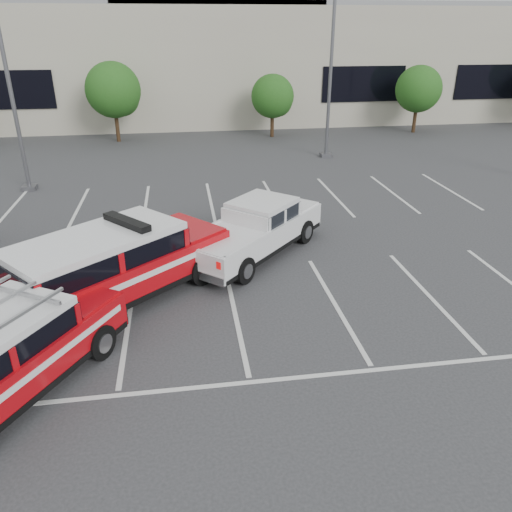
{
  "coord_description": "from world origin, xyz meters",
  "views": [
    {
      "loc": [
        -1.13,
        -11.11,
        6.78
      ],
      "look_at": [
        0.73,
        1.11,
        1.05
      ],
      "focal_mm": 35.0,
      "sensor_mm": 36.0,
      "label": 1
    }
  ],
  "objects": [
    {
      "name": "ground",
      "position": [
        0.0,
        0.0,
        0.0
      ],
      "size": [
        120.0,
        120.0,
        0.0
      ],
      "primitive_type": "plane",
      "color": "#2F2F32",
      "rests_on": "ground"
    },
    {
      "name": "stall_markings",
      "position": [
        0.0,
        4.5,
        0.01
      ],
      "size": [
        23.0,
        15.0,
        0.01
      ],
      "primitive_type": "cube",
      "color": "silver",
      "rests_on": "ground"
    },
    {
      "name": "convention_building",
      "position": [
        0.18,
        31.86,
        4.72
      ],
      "size": [
        60.0,
        16.99,
        13.2
      ],
      "color": "#BFB8A1",
      "rests_on": "ground"
    },
    {
      "name": "tree_mid_left",
      "position": [
        -4.91,
        22.05,
        3.04
      ],
      "size": [
        3.37,
        3.37,
        4.85
      ],
      "color": "#3F2B19",
      "rests_on": "ground"
    },
    {
      "name": "tree_mid_right",
      "position": [
        5.09,
        22.05,
        2.5
      ],
      "size": [
        2.77,
        2.77,
        3.99
      ],
      "color": "#3F2B19",
      "rests_on": "ground"
    },
    {
      "name": "tree_right",
      "position": [
        15.09,
        22.05,
        2.77
      ],
      "size": [
        3.07,
        3.07,
        4.42
      ],
      "color": "#3F2B19",
      "rests_on": "ground"
    },
    {
      "name": "light_pole_left",
      "position": [
        -8.0,
        12.0,
        5.19
      ],
      "size": [
        0.9,
        0.6,
        10.24
      ],
      "color": "#59595E",
      "rests_on": "ground"
    },
    {
      "name": "light_pole_mid",
      "position": [
        7.0,
        16.0,
        5.19
      ],
      "size": [
        0.9,
        0.6,
        10.24
      ],
      "color": "#59595E",
      "rests_on": "ground"
    },
    {
      "name": "fire_chief_suv",
      "position": [
        -3.04,
        1.14,
        0.89
      ],
      "size": [
        6.19,
        5.77,
        2.19
      ],
      "rotation": [
        0.0,
        0.0,
        -0.86
      ],
      "color": "#AD080F",
      "rests_on": "ground"
    },
    {
      "name": "white_pickup",
      "position": [
        1.05,
        3.54,
        0.68
      ],
      "size": [
        5.19,
        5.4,
        1.71
      ],
      "rotation": [
        0.0,
        0.0,
        -0.75
      ],
      "color": "silver",
      "rests_on": "ground"
    },
    {
      "name": "ladder_suv",
      "position": [
        -4.87,
        -2.48,
        0.81
      ],
      "size": [
        4.39,
        5.42,
        2.02
      ],
      "rotation": [
        0.0,
        0.0,
        -0.55
      ],
      "color": "#AD080F",
      "rests_on": "ground"
    }
  ]
}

